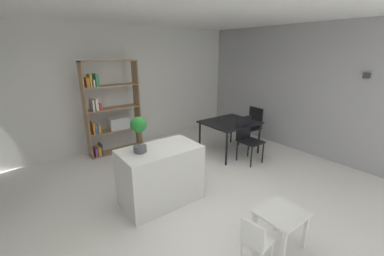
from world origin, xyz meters
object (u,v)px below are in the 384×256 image
Objects in this scene: kitchen_island at (161,175)px; potted_plant_on_island at (139,130)px; dining_chair_window_side at (253,124)px; child_chair_left at (255,241)px; dining_chair_near at (247,136)px; open_bookshelf at (110,113)px; dining_table at (230,125)px; child_table at (281,219)px.

potted_plant_on_island reaches higher than kitchen_island.
potted_plant_on_island reaches higher than dining_chair_window_side.
child_chair_left is 0.64× the size of dining_chair_near.
dining_chair_window_side is (2.91, -1.65, -0.37)m from open_bookshelf.
potted_plant_on_island is 0.25× the size of open_bookshelf.
kitchen_island is at bearing -173.87° from dining_chair_near.
dining_table is (2.21, 0.73, 0.23)m from kitchen_island.
child_chair_left is (0.08, -4.07, -0.59)m from open_bookshelf.
dining_chair_window_side is (3.00, 0.72, 0.12)m from kitchen_island.
open_bookshelf is at bearing -116.99° from dining_chair_window_side.
child_chair_left is 2.80m from dining_chair_near.
potted_plant_on_island is (-0.29, 0.04, 0.77)m from kitchen_island.
dining_chair_near reaches higher than child_table.
open_bookshelf reaches higher than potted_plant_on_island.
dining_chair_near is 0.94m from dining_chair_window_side.
child_chair_left reaches higher than child_table.
dining_chair_near is (2.04, 1.91, 0.22)m from child_chair_left.
kitchen_island is 0.58× the size of open_bookshelf.
dining_chair_window_side reaches higher than kitchen_island.
open_bookshelf reaches higher than dining_chair_near.
open_bookshelf is 4.11m from child_chair_left.
dining_table is at bearing 56.82° from child_table.
child_table is at bearing -129.19° from dining_chair_near.
open_bookshelf is at bearing 142.12° from dining_table.
dining_table is at bearing 18.22° from kitchen_island.
kitchen_island is at bearing -73.80° from dining_chair_window_side.
child_table is at bearing -69.27° from kitchen_island.
child_chair_left is 0.64× the size of dining_chair_window_side.
dining_chair_near is at bearing 4.03° from potted_plant_on_island.
potted_plant_on_island is 0.54× the size of dining_chair_near.
dining_table is 1.21× the size of dining_chair_window_side.
open_bookshelf reaches higher than child_chair_left.
dining_chair_near is (2.21, 0.22, 0.11)m from kitchen_island.
kitchen_island is 1.94× the size of child_chair_left.
dining_chair_window_side is (2.36, 2.41, 0.16)m from child_table.
child_table is 2.89m from dining_table.
child_table is (0.64, -1.68, -0.05)m from kitchen_island.
dining_table reaches higher than child_chair_left.
kitchen_island is 2.25× the size of child_table.
kitchen_island is 1.80m from child_table.
potted_plant_on_island is 2.12m from child_table.
dining_table is 0.80m from dining_chair_window_side.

